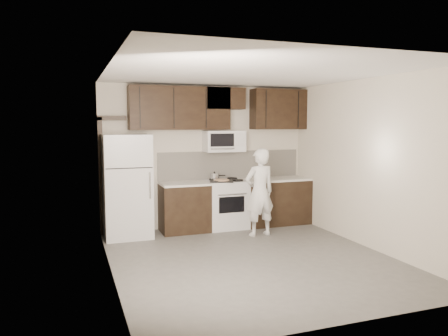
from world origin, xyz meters
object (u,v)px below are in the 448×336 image
person (260,192)px  refrigerator (127,186)px  microwave (224,141)px  stove (226,204)px

person → refrigerator: bearing=-23.4°
microwave → refrigerator: bearing=-174.9°
refrigerator → person: refrigerator is taller
microwave → refrigerator: 2.00m
stove → person: 0.88m
refrigerator → microwave: bearing=5.1°
stove → person: bearing=-63.8°
stove → microwave: bearing=90.1°
person → stove: bearing=-70.0°
microwave → refrigerator: microwave is taller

